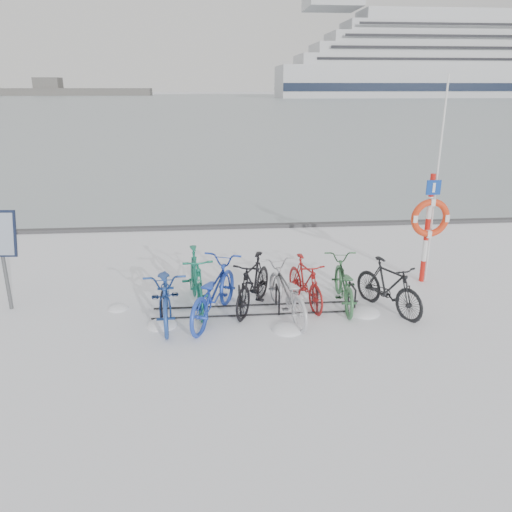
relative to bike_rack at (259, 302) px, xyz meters
The scene contains 15 objects.
ground 0.18m from the bike_rack, ahead, with size 900.00×900.00×0.00m, color white.
ice_sheet 155.00m from the bike_rack, 90.00° to the left, with size 400.00×298.00×0.02m, color #A4B0B9.
quay_edge 5.90m from the bike_rack, 90.00° to the left, with size 400.00×0.25×0.10m, color #3F3F42.
bike_rack is the anchor object (origin of this frame).
lifebuoy_station 4.08m from the bike_rack, 17.10° to the left, with size 0.83×0.23×4.29m.
cruise_ferry 218.05m from the bike_rack, 64.07° to the left, with size 139.43×26.29×45.81m.
bike_0 1.75m from the bike_rack, behind, with size 0.72×2.06×1.08m, color #214392.
bike_1 1.28m from the bike_rack, 165.16° to the left, with size 0.55×1.94×1.16m, color #196F55.
bike_2 0.96m from the bike_rack, 166.05° to the right, with size 0.73×2.11×1.11m, color #2141B7.
bike_3 0.40m from the bike_rack, 120.36° to the left, with size 0.50×1.77×1.07m, color black.
bike_4 0.63m from the bike_rack, 25.20° to the right, with size 0.66×1.90×1.00m, color #B2B3B9.
bike_5 1.02m from the bike_rack, 15.88° to the left, with size 0.46×1.61×0.97m, color maroon.
bike_6 1.70m from the bike_rack, ahead, with size 0.63×1.81×0.95m, color #33663E.
bike_7 2.47m from the bike_rack, ahead, with size 0.48×1.70×1.02m, color black.
snow_drifts 0.31m from the bike_rack, 103.63° to the right, with size 5.15×1.91×0.21m.
Camera 1 is at (-0.83, -8.62, 4.04)m, focal length 35.00 mm.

